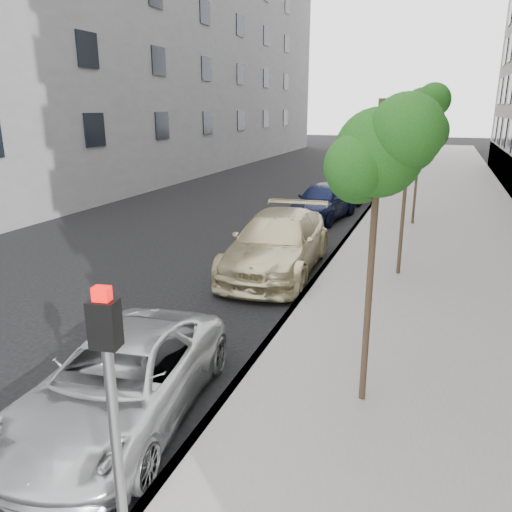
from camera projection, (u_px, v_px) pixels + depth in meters
The scene contains 12 objects.
ground at pixel (132, 417), 7.52m from camera, with size 160.00×160.00×0.00m, color black.
sidewalk at pixel (443, 190), 27.68m from camera, with size 6.40×72.00×0.14m, color gray.
curb at pixel (386, 187), 28.71m from camera, with size 0.15×72.00×0.14m, color #9E9B93.
tree_near at pixel (381, 153), 6.69m from camera, with size 1.59×1.39×4.54m.
tree_mid at pixel (410, 143), 12.62m from camera, with size 1.79×1.59×4.37m.
tree_far at pixel (424, 109), 18.23m from camera, with size 1.83×1.63×5.21m.
signal_pole at pixel (112, 404), 4.37m from camera, with size 0.26×0.21×2.95m.
minivan at pixel (122, 381), 7.34m from camera, with size 2.08×4.51×1.25m, color silver.
suv at pixel (278, 243), 14.06m from camera, with size 2.30×5.65×1.64m, color beige.
sedan_blue at pixel (323, 201), 20.69m from camera, with size 1.81×4.49×1.53m, color #101738.
sedan_black at pixel (351, 186), 25.02m from camera, with size 1.43×4.10×1.35m, color black.
sedan_rear at pixel (369, 170), 30.81m from camera, with size 2.10×5.17×1.50m, color gray.
Camera 1 is at (3.99, -5.47, 4.49)m, focal length 35.00 mm.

